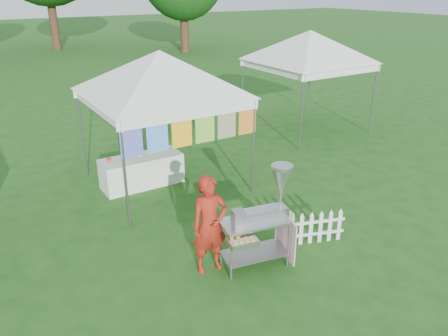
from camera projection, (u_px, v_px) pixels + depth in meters
ground at (254, 257)px, 7.36m from camera, size 120.00×120.00×0.00m
canopy_main at (159, 51)px, 8.93m from camera, size 4.24×4.24×3.45m
canopy_right at (311, 30)px, 12.78m from camera, size 4.24×4.24×3.45m
donut_cart at (266, 210)px, 6.83m from camera, size 1.32×0.82×1.68m
vendor at (210, 225)px, 6.75m from camera, size 0.63×0.45×1.62m
picket_fence at (311, 229)px, 7.64m from camera, size 1.20×0.44×0.56m
display_table at (142, 171)px, 9.88m from camera, size 1.80×0.70×0.69m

